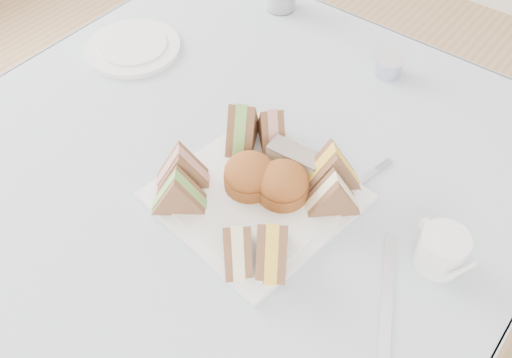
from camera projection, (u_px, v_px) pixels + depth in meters
The scene contains 20 objects.
floor at pixel (241, 343), 1.56m from camera, with size 4.00×4.00×0.00m, color #9E7751.
table at pixel (237, 270), 1.28m from camera, with size 0.90×0.90×0.74m, color brown.
tablecloth at pixel (232, 157), 1.00m from camera, with size 1.02×1.02×0.01m, color #A8B3C4.
serving_plate at pixel (256, 197), 0.93m from camera, with size 0.28×0.28×0.01m, color white.
sandwich_fl_a at pixel (181, 166), 0.92m from camera, with size 0.09×0.04×0.08m, color brown, non-canonical shape.
sandwich_fl_b at pixel (178, 190), 0.88m from camera, with size 0.09×0.04×0.08m, color brown, non-canonical shape.
sandwich_fr_a at pixel (272, 241), 0.82m from camera, with size 0.09×0.04×0.08m, color brown, non-canonical shape.
sandwich_fr_b at pixel (237, 242), 0.82m from camera, with size 0.09×0.04×0.08m, color brown, non-canonical shape.
sandwich_bl_a at pixel (242, 124), 0.98m from camera, with size 0.10×0.05×0.09m, color brown, non-canonical shape.
sandwich_bl_b at pixel (272, 126), 0.98m from camera, with size 0.08×0.04×0.08m, color brown, non-canonical shape.
sandwich_br_a at pixel (334, 192), 0.88m from camera, with size 0.09×0.04×0.08m, color brown, non-canonical shape.
sandwich_br_b at pixel (332, 166), 0.91m from camera, with size 0.10×0.05×0.09m, color brown, non-canonical shape.
scone_left at pixel (250, 174), 0.92m from camera, with size 0.08×0.08×0.06m, color #955322.
scone_right at pixel (283, 183), 0.91m from camera, with size 0.09×0.09×0.06m, color #955322.
pastry_slice at pixel (295, 160), 0.95m from camera, with size 0.09×0.04×0.04m, color tan.
side_plate at pixel (133, 48), 1.20m from camera, with size 0.20×0.20×0.01m, color white.
tea_strainer at pixel (389, 67), 1.14m from camera, with size 0.06×0.06×0.03m, color silver.
knife at pixel (387, 294), 0.82m from camera, with size 0.02×0.20×0.00m, color silver.
fork at pixel (339, 198), 0.94m from camera, with size 0.01×0.19×0.00m, color silver.
creamer_jug at pixel (442, 250), 0.83m from camera, with size 0.07×0.07×0.06m, color white.
Camera 1 is at (0.46, -0.52, 1.47)m, focal length 40.00 mm.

